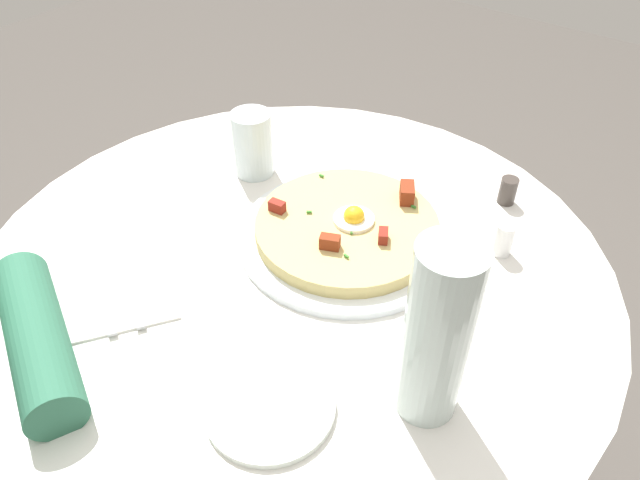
{
  "coord_description": "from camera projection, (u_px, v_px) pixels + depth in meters",
  "views": [
    {
      "loc": [
        -0.49,
        -0.42,
        1.33
      ],
      "look_at": [
        0.04,
        -0.02,
        0.74
      ],
      "focal_mm": 34.03,
      "sensor_mm": 36.0,
      "label": 1
    }
  ],
  "objects": [
    {
      "name": "salt_shaker",
      "position": [
        504.0,
        239.0,
        0.88
      ],
      "size": [
        0.03,
        0.03,
        0.05
      ],
      "primitive_type": "cylinder",
      "color": "white",
      "rests_on": "dining_table"
    },
    {
      "name": "water_glass",
      "position": [
        253.0,
        144.0,
        1.02
      ],
      "size": [
        0.07,
        0.07,
        0.11
      ],
      "primitive_type": "cylinder",
      "color": "silver",
      "rests_on": "dining_table"
    },
    {
      "name": "bread_plate",
      "position": [
        270.0,
        405.0,
        0.7
      ],
      "size": [
        0.15,
        0.15,
        0.01
      ],
      "primitive_type": "cylinder",
      "color": "silver",
      "rests_on": "dining_table"
    },
    {
      "name": "napkin",
      "position": [
        122.0,
        286.0,
        0.84
      ],
      "size": [
        0.21,
        0.22,
        0.0
      ],
      "primitive_type": "cube",
      "rotation": [
        0.0,
        0.0,
        0.96
      ],
      "color": "white",
      "rests_on": "dining_table"
    },
    {
      "name": "dining_table",
      "position": [
        295.0,
        338.0,
        1.0
      ],
      "size": [
        0.93,
        0.93,
        0.72
      ],
      "color": "silver",
      "rests_on": "ground_plane"
    },
    {
      "name": "breakfast_pizza",
      "position": [
        348.0,
        227.0,
        0.91
      ],
      "size": [
        0.28,
        0.28,
        0.05
      ],
      "color": "tan",
      "rests_on": "pizza_plate"
    },
    {
      "name": "water_bottle",
      "position": [
        437.0,
        335.0,
        0.63
      ],
      "size": [
        0.07,
        0.07,
        0.24
      ],
      "primitive_type": "cylinder",
      "color": "silver",
      "rests_on": "dining_table"
    },
    {
      "name": "fork",
      "position": [
        134.0,
        281.0,
        0.85
      ],
      "size": [
        0.11,
        0.15,
        0.0
      ],
      "primitive_type": "cube",
      "rotation": [
        0.0,
        0.0,
        0.96
      ],
      "color": "silver",
      "rests_on": "napkin"
    },
    {
      "name": "pepper_shaker",
      "position": [
        508.0,
        191.0,
        0.98
      ],
      "size": [
        0.03,
        0.03,
        0.05
      ],
      "primitive_type": "cylinder",
      "color": "#3F3833",
      "rests_on": "dining_table"
    },
    {
      "name": "knife",
      "position": [
        108.0,
        287.0,
        0.84
      ],
      "size": [
        0.11,
        0.15,
        0.0
      ],
      "primitive_type": "cube",
      "rotation": [
        0.0,
        0.0,
        0.96
      ],
      "color": "silver",
      "rests_on": "napkin"
    },
    {
      "name": "pizza_plate",
      "position": [
        347.0,
        236.0,
        0.92
      ],
      "size": [
        0.33,
        0.33,
        0.01
      ],
      "primitive_type": "cylinder",
      "color": "white",
      "rests_on": "dining_table"
    }
  ]
}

